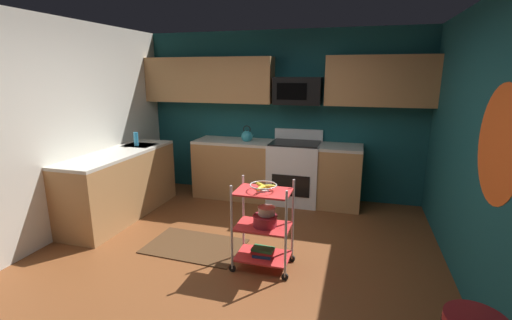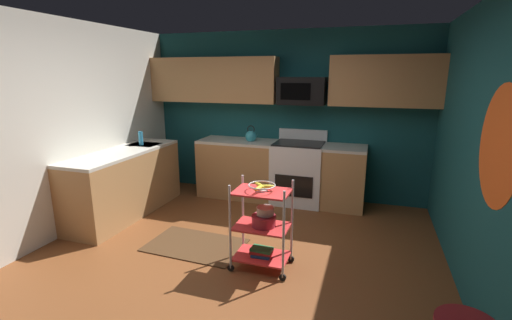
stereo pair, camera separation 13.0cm
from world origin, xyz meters
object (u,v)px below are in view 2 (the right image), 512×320
(mixing_bowl_large, at_px, (264,220))
(book_stack, at_px, (262,252))
(rolling_cart, at_px, (262,226))
(kettle, at_px, (251,136))
(oven_range, at_px, (298,172))
(microwave, at_px, (302,91))
(fruit_bowl, at_px, (262,186))
(dish_soap_bottle, at_px, (141,138))
(mixing_bowl_small, at_px, (265,211))

(mixing_bowl_large, height_order, book_stack, mixing_bowl_large)
(rolling_cart, distance_m, kettle, 2.24)
(mixing_bowl_large, xyz_separation_m, kettle, (-0.83, 2.02, 0.48))
(mixing_bowl_large, distance_m, kettle, 2.23)
(oven_range, xyz_separation_m, book_stack, (0.04, -2.02, -0.31))
(book_stack, distance_m, kettle, 2.32)
(microwave, xyz_separation_m, mixing_bowl_large, (0.06, -2.12, -1.18))
(microwave, distance_m, fruit_bowl, 2.28)
(microwave, relative_size, rolling_cart, 0.77)
(microwave, xyz_separation_m, kettle, (-0.77, -0.11, -0.70))
(oven_range, relative_size, microwave, 1.57)
(rolling_cart, relative_size, mixing_bowl_large, 3.63)
(dish_soap_bottle, bearing_deg, mixing_bowl_large, -27.79)
(dish_soap_bottle, bearing_deg, microwave, 22.75)
(mixing_bowl_small, distance_m, dish_soap_bottle, 2.60)
(dish_soap_bottle, bearing_deg, book_stack, -28.01)
(oven_range, bearing_deg, mixing_bowl_large, -88.22)
(oven_range, xyz_separation_m, mixing_bowl_small, (0.07, -2.00, 0.14))
(rolling_cart, bearing_deg, kettle, 111.89)
(mixing_bowl_large, relative_size, kettle, 0.95)
(mixing_bowl_large, relative_size, book_stack, 1.07)
(mixing_bowl_large, height_order, mixing_bowl_small, mixing_bowl_small)
(book_stack, height_order, kettle, kettle)
(fruit_bowl, bearing_deg, oven_range, 91.20)
(oven_range, xyz_separation_m, microwave, (-0.00, 0.10, 1.22))
(microwave, height_order, mixing_bowl_small, microwave)
(kettle, bearing_deg, book_stack, -68.11)
(mixing_bowl_large, height_order, kettle, kettle)
(book_stack, distance_m, dish_soap_bottle, 2.69)
(mixing_bowl_small, bearing_deg, fruit_bowl, -150.20)
(fruit_bowl, bearing_deg, book_stack, 7.13)
(microwave, bearing_deg, mixing_bowl_large, -88.29)
(oven_range, distance_m, mixing_bowl_large, 2.02)
(mixing_bowl_small, bearing_deg, mixing_bowl_large, -120.26)
(mixing_bowl_small, height_order, book_stack, mixing_bowl_small)
(kettle, bearing_deg, rolling_cart, -68.11)
(fruit_bowl, relative_size, mixing_bowl_small, 1.49)
(rolling_cart, bearing_deg, book_stack, -165.96)
(fruit_bowl, distance_m, kettle, 2.18)
(microwave, relative_size, mixing_bowl_large, 2.78)
(oven_range, relative_size, fruit_bowl, 4.04)
(rolling_cart, height_order, mixing_bowl_large, rolling_cart)
(oven_range, relative_size, book_stack, 4.66)
(fruit_bowl, bearing_deg, kettle, 111.89)
(microwave, xyz_separation_m, book_stack, (0.04, -2.12, -1.53))
(microwave, height_order, dish_soap_bottle, microwave)
(mixing_bowl_small, height_order, kettle, kettle)
(dish_soap_bottle, bearing_deg, kettle, 29.56)
(microwave, distance_m, kettle, 1.05)
(kettle, bearing_deg, mixing_bowl_small, -67.19)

